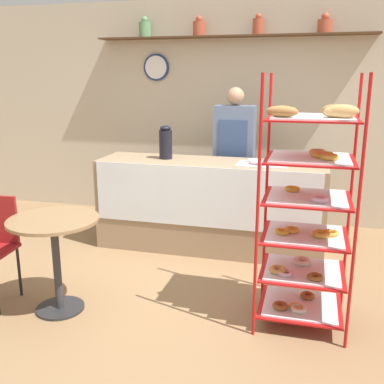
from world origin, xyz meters
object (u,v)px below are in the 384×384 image
pastry_rack (308,208)px  coffee_carafe (166,143)px  donut_tray_counter (261,163)px  cafe_table (55,242)px  person_worker (234,156)px

pastry_rack → coffee_carafe: pastry_rack is taller
pastry_rack → donut_tray_counter: 1.33m
cafe_table → person_worker: bearing=65.1°
donut_tray_counter → person_worker: bearing=121.3°
person_worker → donut_tray_counter: person_worker is taller
person_worker → donut_tray_counter: bearing=-58.7°
person_worker → coffee_carafe: size_ratio=4.79×
person_worker → donut_tray_counter: size_ratio=3.39×
pastry_rack → donut_tray_counter: (-0.48, 1.24, 0.07)m
cafe_table → donut_tray_counter: size_ratio=1.53×
cafe_table → coffee_carafe: (0.36, 1.63, 0.55)m
coffee_carafe → person_worker: bearing=39.6°
cafe_table → coffee_carafe: 1.76m
person_worker → cafe_table: size_ratio=2.22×
coffee_carafe → cafe_table: bearing=-102.5°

